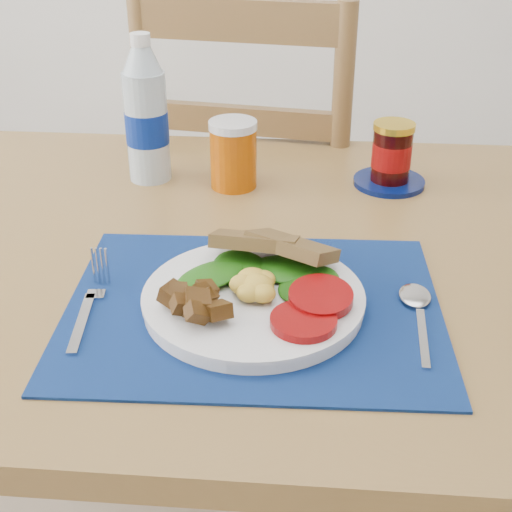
{
  "coord_description": "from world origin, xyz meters",
  "views": [
    {
      "loc": [
        0.12,
        -0.71,
        1.25
      ],
      "look_at": [
        0.05,
        0.08,
        0.8
      ],
      "focal_mm": 50.0,
      "sensor_mm": 36.0,
      "label": 1
    }
  ],
  "objects_px": {
    "chair_far": "(255,173)",
    "juice_glass": "(233,156)",
    "jam_on_saucer": "(391,158)",
    "water_bottle": "(146,118)",
    "breakfast_plate": "(249,295)"
  },
  "relations": [
    {
      "from": "water_bottle",
      "to": "jam_on_saucer",
      "type": "bearing_deg",
      "value": 0.81
    },
    {
      "from": "chair_far",
      "to": "breakfast_plate",
      "type": "height_order",
      "value": "chair_far"
    },
    {
      "from": "chair_far",
      "to": "juice_glass",
      "type": "distance_m",
      "value": 0.41
    },
    {
      "from": "chair_far",
      "to": "water_bottle",
      "type": "height_order",
      "value": "chair_far"
    },
    {
      "from": "water_bottle",
      "to": "jam_on_saucer",
      "type": "relative_size",
      "value": 2.05
    },
    {
      "from": "chair_far",
      "to": "water_bottle",
      "type": "relative_size",
      "value": 4.93
    },
    {
      "from": "juice_glass",
      "to": "jam_on_saucer",
      "type": "relative_size",
      "value": 0.89
    },
    {
      "from": "breakfast_plate",
      "to": "water_bottle",
      "type": "relative_size",
      "value": 1.09
    },
    {
      "from": "water_bottle",
      "to": "breakfast_plate",
      "type": "bearing_deg",
      "value": -62.34
    },
    {
      "from": "chair_far",
      "to": "water_bottle",
      "type": "distance_m",
      "value": 0.45
    },
    {
      "from": "juice_glass",
      "to": "jam_on_saucer",
      "type": "xyz_separation_m",
      "value": [
        0.27,
        0.03,
        -0.01
      ]
    },
    {
      "from": "chair_far",
      "to": "juice_glass",
      "type": "height_order",
      "value": "chair_far"
    },
    {
      "from": "juice_glass",
      "to": "water_bottle",
      "type": "bearing_deg",
      "value": 171.6
    },
    {
      "from": "breakfast_plate",
      "to": "jam_on_saucer",
      "type": "height_order",
      "value": "jam_on_saucer"
    },
    {
      "from": "chair_far",
      "to": "juice_glass",
      "type": "relative_size",
      "value": 11.34
    }
  ]
}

